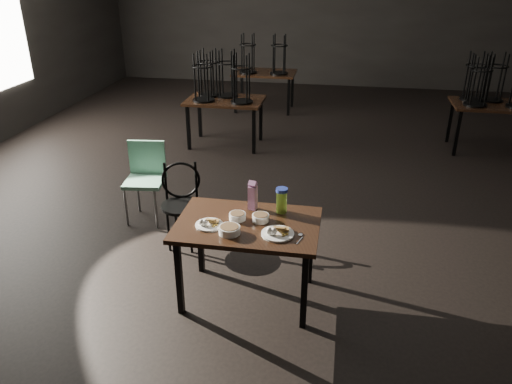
% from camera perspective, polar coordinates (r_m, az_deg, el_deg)
% --- Properties ---
extents(room, '(12.00, 12.04, 3.22)m').
position_cam_1_polar(room, '(6.06, 4.92, 21.05)').
color(room, black).
rests_on(room, ground).
extents(main_table, '(1.20, 0.80, 0.75)m').
position_cam_1_polar(main_table, '(4.22, -0.96, -4.48)').
color(main_table, black).
rests_on(main_table, ground).
extents(plate_left, '(0.23, 0.23, 0.07)m').
position_cam_1_polar(plate_left, '(4.15, -5.43, -3.59)').
color(plate_left, white).
rests_on(plate_left, main_table).
extents(plate_right, '(0.27, 0.27, 0.09)m').
position_cam_1_polar(plate_right, '(4.00, 2.46, -4.61)').
color(plate_right, white).
rests_on(plate_right, main_table).
extents(bowl_near, '(0.14, 0.14, 0.06)m').
position_cam_1_polar(bowl_near, '(4.22, -2.14, -2.77)').
color(bowl_near, white).
rests_on(bowl_near, main_table).
extents(bowl_far, '(0.14, 0.14, 0.06)m').
position_cam_1_polar(bowl_far, '(4.20, 0.53, -2.93)').
color(bowl_far, white).
rests_on(bowl_far, main_table).
extents(bowl_big, '(0.18, 0.18, 0.06)m').
position_cam_1_polar(bowl_big, '(4.02, -3.06, -4.32)').
color(bowl_big, white).
rests_on(bowl_big, main_table).
extents(juice_carton, '(0.08, 0.08, 0.27)m').
position_cam_1_polar(juice_carton, '(4.35, -0.38, -0.46)').
color(juice_carton, '#811771').
rests_on(juice_carton, main_table).
extents(water_bottle, '(0.13, 0.13, 0.23)m').
position_cam_1_polar(water_bottle, '(4.30, 2.95, -0.92)').
color(water_bottle, '#98D13D').
rests_on(water_bottle, main_table).
extents(spoon, '(0.05, 0.19, 0.01)m').
position_cam_1_polar(spoon, '(4.01, 5.10, -4.94)').
color(spoon, silver).
rests_on(spoon, main_table).
extents(bentwood_chair, '(0.46, 0.45, 0.88)m').
position_cam_1_polar(bentwood_chair, '(5.18, -8.51, -0.71)').
color(bentwood_chair, black).
rests_on(bentwood_chair, ground).
extents(school_chair, '(0.46, 0.46, 0.90)m').
position_cam_1_polar(school_chair, '(5.78, -12.48, 2.03)').
color(school_chair, '#68A185').
rests_on(school_chair, ground).
extents(bg_table_left, '(1.20, 0.80, 1.48)m').
position_cam_1_polar(bg_table_left, '(7.96, -3.78, 10.90)').
color(bg_table_left, black).
rests_on(bg_table_left, ground).
extents(bg_table_right, '(1.20, 0.80, 1.48)m').
position_cam_1_polar(bg_table_right, '(8.48, 25.38, 9.44)').
color(bg_table_right, black).
rests_on(bg_table_right, ground).
extents(bg_table_far, '(1.20, 0.80, 1.48)m').
position_cam_1_polar(bg_table_far, '(9.93, 0.95, 13.53)').
color(bg_table_far, black).
rests_on(bg_table_far, ground).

